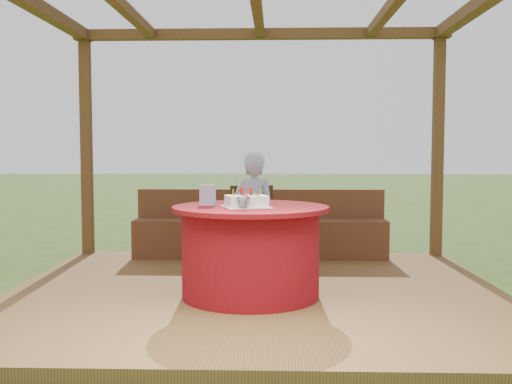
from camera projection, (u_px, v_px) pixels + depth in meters
ground at (255, 303)px, 5.47m from camera, size 60.00×60.00×0.00m
deck at (255, 296)px, 5.46m from camera, size 4.50×4.00×0.12m
pergola at (255, 36)px, 5.30m from camera, size 4.50×4.00×2.72m
bench at (260, 235)px, 7.15m from camera, size 3.00×0.42×0.80m
table at (251, 251)px, 5.20m from camera, size 1.35×1.35×0.79m
chair at (254, 224)px, 6.21m from camera, size 0.55×0.55×0.91m
elderly_woman at (254, 212)px, 6.13m from camera, size 0.52×0.43×1.28m
birthday_cake at (246, 201)px, 5.07m from camera, size 0.47×0.47×0.17m
gift_bag at (208, 195)px, 5.22m from camera, size 0.14×0.10×0.18m
drinking_glass at (243, 203)px, 4.90m from camera, size 0.12×0.12×0.10m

